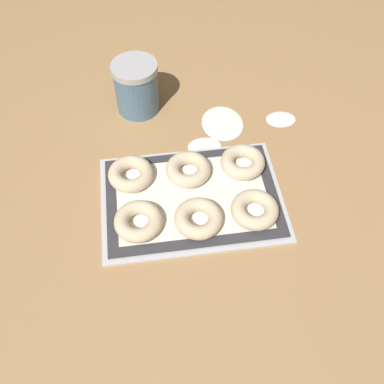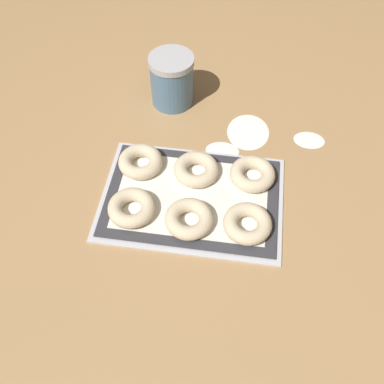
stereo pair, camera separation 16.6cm
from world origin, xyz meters
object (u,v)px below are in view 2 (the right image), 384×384
(baking_tray, at_px, (192,198))
(bagel_back_right, at_px, (252,174))
(bagel_back_center, at_px, (196,169))
(bagel_front_center, at_px, (189,219))
(bagel_front_left, at_px, (132,208))
(flour_canister, at_px, (172,80))
(bagel_front_right, at_px, (247,224))
(bagel_back_left, at_px, (141,162))

(baking_tray, relative_size, bagel_back_right, 3.91)
(bagel_back_center, bearing_deg, bagel_front_center, -88.47)
(bagel_front_left, distance_m, bagel_back_center, 0.18)
(baking_tray, bearing_deg, bagel_front_left, -153.65)
(bagel_front_center, xyz_separation_m, flour_canister, (-0.10, 0.39, 0.04))
(bagel_front_left, relative_size, bagel_front_right, 1.00)
(baking_tray, distance_m, bagel_back_left, 0.15)
(baking_tray, distance_m, bagel_front_center, 0.07)
(bagel_back_left, height_order, flour_canister, flour_canister)
(baking_tray, xyz_separation_m, bagel_front_center, (0.00, -0.07, 0.02))
(bagel_back_left, distance_m, flour_canister, 0.25)
(bagel_back_right, bearing_deg, bagel_back_left, 179.94)
(bagel_back_left, xyz_separation_m, flour_canister, (0.03, 0.25, 0.04))
(bagel_front_center, xyz_separation_m, bagel_front_right, (0.12, 0.01, 0.00))
(bagel_front_center, relative_size, bagel_back_right, 1.00)
(bagel_back_center, bearing_deg, flour_canister, 111.27)
(bagel_back_left, distance_m, bagel_back_center, 0.13)
(bagel_front_right, height_order, bagel_back_center, same)
(bagel_front_center, bearing_deg, flour_canister, 104.69)
(bagel_front_center, relative_size, bagel_back_left, 1.00)
(bagel_front_center, bearing_deg, bagel_back_center, 91.53)
(bagel_back_right, bearing_deg, bagel_front_left, -152.52)
(flour_canister, bearing_deg, bagel_back_right, -47.55)
(bagel_front_right, relative_size, flour_canister, 0.76)
(bagel_front_right, relative_size, bagel_back_left, 1.00)
(bagel_front_left, distance_m, bagel_back_right, 0.28)
(bagel_back_right, bearing_deg, bagel_back_center, -177.94)
(bagel_front_left, bearing_deg, bagel_front_center, -4.69)
(bagel_front_center, distance_m, bagel_front_right, 0.12)
(bagel_front_right, bearing_deg, bagel_back_left, 152.23)
(bagel_back_left, bearing_deg, baking_tray, -28.27)
(bagel_back_right, height_order, flour_canister, flour_canister)
(bagel_front_center, relative_size, flour_canister, 0.76)
(baking_tray, relative_size, flour_canister, 2.97)
(bagel_front_right, xyz_separation_m, bagel_back_right, (0.00, 0.13, 0.00))
(bagel_back_right, bearing_deg, bagel_front_center, -131.52)
(bagel_back_right, bearing_deg, flour_canister, 132.45)
(baking_tray, height_order, bagel_front_left, bagel_front_left)
(bagel_front_left, xyz_separation_m, bagel_front_right, (0.25, -0.00, 0.00))
(baking_tray, relative_size, bagel_back_center, 3.91)
(bagel_front_left, height_order, bagel_back_right, same)
(baking_tray, bearing_deg, bagel_back_left, 151.73)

